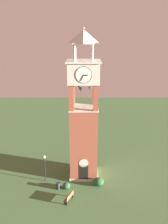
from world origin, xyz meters
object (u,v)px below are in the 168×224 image
clock_tower (84,121)px  trash_bin (59,186)px  park_bench (70,197)px  lamp_post (45,163)px

clock_tower → trash_bin: 8.19m
park_bench → trash_bin: 2.68m
clock_tower → park_bench: size_ratio=11.09×
park_bench → lamp_post: (-3.18, 3.92, 1.97)m
clock_tower → trash_bin: size_ratio=22.75×
clock_tower → trash_bin: bearing=-133.1°
park_bench → trash_bin: (-1.42, 2.27, -0.08)m
clock_tower → lamp_post: bearing=-162.0°
trash_bin → lamp_post: bearing=136.9°
lamp_post → trash_bin: lamp_post is taller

